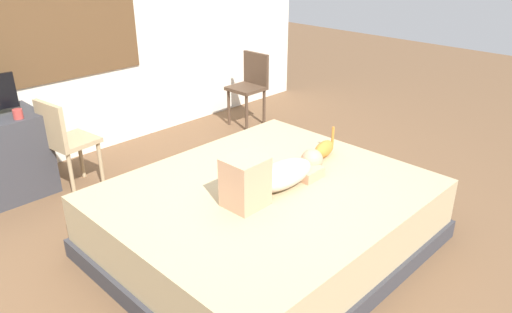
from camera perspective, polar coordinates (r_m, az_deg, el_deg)
ground_plane at (r=3.67m, az=-0.23°, el=-10.77°), size 16.00×16.00×0.00m
back_wall_with_window at (r=5.17m, az=-21.56°, el=15.43°), size 6.40×0.14×2.90m
bed at (r=3.57m, az=1.17°, el=-7.28°), size 2.22×1.90×0.49m
person_lying at (r=3.37m, az=2.10°, el=-2.25°), size 0.94×0.28×0.34m
cat at (r=3.92m, az=7.88°, el=0.79°), size 0.36×0.15×0.21m
cup at (r=4.48m, az=-26.25°, el=4.51°), size 0.08×0.08×0.08m
chair_by_desk at (r=4.55m, az=-21.66°, el=1.96°), size 0.43×0.43×0.86m
chair_spare at (r=5.88m, az=-0.67°, el=8.64°), size 0.39×0.39×0.86m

